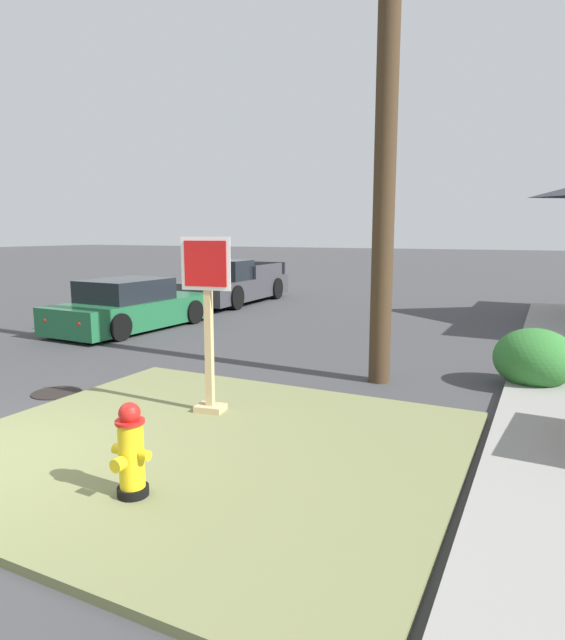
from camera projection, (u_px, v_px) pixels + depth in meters
grass_corner_patch at (204, 445)px, 5.96m from camera, size 5.39×4.86×0.08m
fire_hydrant at (131, 452)px, 4.68m from camera, size 0.38×0.34×0.84m
stop_sign at (208, 331)px, 6.81m from camera, size 0.65×0.33×2.23m
manhole_cover at (56, 393)px, 8.03m from camera, size 0.70×0.70×0.02m
parked_sedan_green at (131, 307)px, 13.35m from camera, size 2.01×4.34×1.25m
pickup_truck_charcoal at (232, 285)px, 18.39m from camera, size 2.28×5.18×1.48m
utility_pole at (387, 90)px, 7.98m from camera, size 1.64×0.34×8.59m
shrub_by_curb at (535, 358)px, 8.26m from camera, size 1.21×1.21×0.92m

